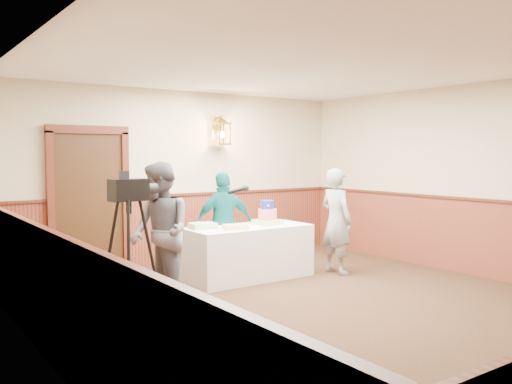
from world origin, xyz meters
TOP-DOWN VIEW (x-y plane):
  - ground at (0.00, 0.00)m, footprint 7.00×7.00m
  - room_shell at (-0.05, 0.45)m, footprint 6.02×7.02m
  - display_table at (0.17, 1.90)m, footprint 1.80×0.80m
  - tiered_cake at (0.53, 1.93)m, footprint 0.37×0.37m
  - sheet_cake_yellow at (-0.15, 1.75)m, footprint 0.36×0.31m
  - sheet_cake_green at (-0.49, 2.05)m, footprint 0.37×0.31m
  - interviewer at (-1.43, 1.40)m, footprint 1.49×0.83m
  - baker at (1.43, 1.42)m, footprint 0.39×0.58m
  - assistant_p at (0.03, 2.33)m, footprint 0.95×0.55m
  - tv_camera_rig at (-2.06, 0.77)m, footprint 0.60×0.56m

SIDE VIEW (x-z plane):
  - ground at x=0.00m, z-range 0.00..0.00m
  - display_table at x=0.17m, z-range 0.00..0.75m
  - tv_camera_rig at x=-2.06m, z-range -0.08..1.45m
  - assistant_p at x=0.03m, z-range 0.00..1.51m
  - sheet_cake_yellow at x=-0.15m, z-range 0.75..0.81m
  - baker at x=1.43m, z-range 0.00..1.57m
  - sheet_cake_green at x=-0.49m, z-range 0.75..0.83m
  - interviewer at x=-1.43m, z-range 0.00..1.69m
  - tiered_cake at x=0.53m, z-range 0.71..1.06m
  - room_shell at x=-0.05m, z-range 0.12..2.93m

